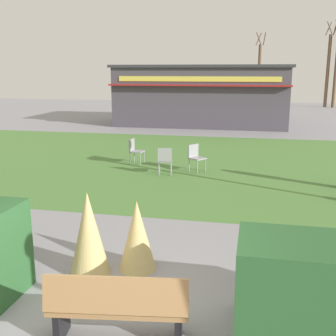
% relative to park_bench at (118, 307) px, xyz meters
% --- Properties ---
extents(ground_plane, '(80.00, 80.00, 0.00)m').
position_rel_park_bench_xyz_m(ground_plane, '(-0.34, 0.20, -0.48)').
color(ground_plane, gray).
extents(lawn_patch, '(36.00, 12.00, 0.01)m').
position_rel_park_bench_xyz_m(lawn_patch, '(-0.34, 10.38, -0.48)').
color(lawn_patch, '#4C7A38').
rests_on(lawn_patch, ground_plane).
extents(park_bench, '(1.76, 0.75, 0.95)m').
position_rel_park_bench_xyz_m(park_bench, '(0.00, 0.00, 0.00)').
color(park_bench, '#9E7547').
rests_on(park_bench, ground_plane).
extents(hedge_right, '(2.29, 1.10, 1.27)m').
position_rel_park_bench_xyz_m(hedge_right, '(2.52, 0.59, 0.15)').
color(hedge_right, '#28562B').
rests_on(hedge_right, ground_plane).
extents(ornamental_grass_behind_left, '(0.62, 0.62, 1.19)m').
position_rel_park_bench_xyz_m(ornamental_grass_behind_left, '(-0.31, 1.94, 0.12)').
color(ornamental_grass_behind_left, tan).
rests_on(ornamental_grass_behind_left, ground_plane).
extents(ornamental_grass_behind_right, '(0.66, 0.66, 1.39)m').
position_rel_park_bench_xyz_m(ornamental_grass_behind_right, '(-1.03, 1.62, 0.21)').
color(ornamental_grass_behind_right, tan).
rests_on(ornamental_grass_behind_right, ground_plane).
extents(food_kiosk, '(10.28, 5.50, 3.55)m').
position_rel_park_bench_xyz_m(food_kiosk, '(-1.67, 21.36, 1.30)').
color(food_kiosk, '#47424C').
rests_on(food_kiosk, ground_plane).
extents(cafe_chair_west, '(0.48, 0.48, 0.89)m').
position_rel_park_bench_xyz_m(cafe_chair_west, '(-2.62, 9.69, 0.05)').
color(cafe_chair_west, gray).
rests_on(cafe_chair_west, ground_plane).
extents(cafe_chair_east, '(0.51, 0.51, 0.89)m').
position_rel_park_bench_xyz_m(cafe_chair_east, '(-1.21, 8.30, 0.05)').
color(cafe_chair_east, gray).
rests_on(cafe_chair_east, ground_plane).
extents(cafe_chair_center, '(0.62, 0.62, 0.89)m').
position_rel_park_bench_xyz_m(cafe_chair_center, '(-0.34, 9.00, 0.05)').
color(cafe_chair_center, gray).
rests_on(cafe_chair_center, ground_plane).
extents(parked_car_west_slot, '(4.34, 2.33, 1.20)m').
position_rel_park_bench_xyz_m(parked_car_west_slot, '(-3.17, 28.74, 0.16)').
color(parked_car_west_slot, navy).
rests_on(parked_car_west_slot, ground_plane).
extents(tree_left_bg, '(0.91, 0.96, 7.33)m').
position_rel_park_bench_xyz_m(tree_left_bg, '(7.63, 35.58, 2.82)').
color(tree_left_bg, brown).
rests_on(tree_left_bg, ground_plane).
extents(tree_right_bg, '(0.91, 0.96, 6.57)m').
position_rel_park_bench_xyz_m(tree_right_bg, '(1.70, 35.87, 2.44)').
color(tree_right_bg, brown).
rests_on(tree_right_bg, ground_plane).
extents(tree_center_bg, '(0.91, 0.96, 7.43)m').
position_rel_park_bench_xyz_m(tree_center_bg, '(8.26, 35.33, 2.87)').
color(tree_center_bg, brown).
rests_on(tree_center_bg, ground_plane).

